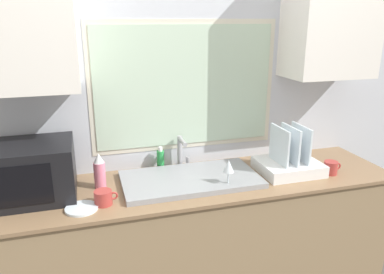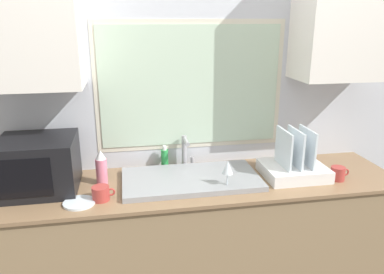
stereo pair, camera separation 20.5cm
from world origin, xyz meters
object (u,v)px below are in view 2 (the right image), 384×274
object	(u,v)px
faucet	(186,150)
wine_glass	(228,169)
microwave	(38,165)
dish_rack	(294,166)
soap_bottle	(165,158)
spray_bottle	(101,168)
mug_near_sink	(101,193)

from	to	relation	value
faucet	wine_glass	distance (m)	0.40
faucet	microwave	world-z (taller)	microwave
dish_rack	soap_bottle	size ratio (longest dim) A/B	2.49
microwave	wine_glass	distance (m)	1.03
faucet	spray_bottle	xyz separation A→B (m)	(-0.51, -0.16, -0.02)
microwave	dish_rack	size ratio (longest dim) A/B	1.12
microwave	wine_glass	world-z (taller)	microwave
spray_bottle	soap_bottle	distance (m)	0.42
faucet	dish_rack	distance (m)	0.66
faucet	microwave	size ratio (longest dim) A/B	0.50
dish_rack	mug_near_sink	world-z (taller)	dish_rack
dish_rack	microwave	bearing A→B (deg)	176.78
spray_bottle	mug_near_sink	distance (m)	0.22
spray_bottle	soap_bottle	xyz separation A→B (m)	(0.38, 0.17, -0.03)
soap_bottle	mug_near_sink	world-z (taller)	soap_bottle
microwave	dish_rack	bearing A→B (deg)	-3.22
spray_bottle	mug_near_sink	bearing A→B (deg)	-88.89
soap_bottle	wine_glass	xyz separation A→B (m)	(0.30, -0.38, 0.06)
mug_near_sink	spray_bottle	bearing A→B (deg)	91.11
microwave	soap_bottle	distance (m)	0.74
faucet	mug_near_sink	distance (m)	0.63
microwave	spray_bottle	bearing A→B (deg)	2.72
wine_glass	soap_bottle	bearing A→B (deg)	128.46
microwave	wine_glass	size ratio (longest dim) A/B	2.42
spray_bottle	dish_rack	bearing A→B (deg)	-4.97
mug_near_sink	dish_rack	bearing A→B (deg)	5.79
dish_rack	mug_near_sink	xyz separation A→B (m)	(-1.11, -0.11, -0.02)
faucet	soap_bottle	size ratio (longest dim) A/B	1.40
faucet	mug_near_sink	world-z (taller)	faucet
mug_near_sink	faucet	bearing A→B (deg)	36.13
dish_rack	mug_near_sink	distance (m)	1.12
soap_bottle	wine_glass	bearing A→B (deg)	-51.54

